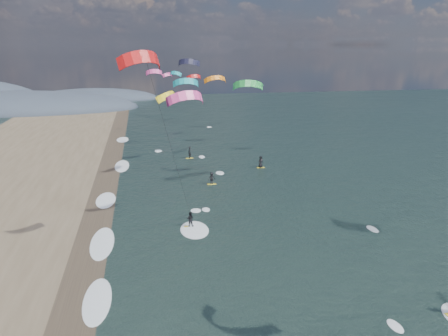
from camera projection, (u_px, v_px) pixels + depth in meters
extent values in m
cube|color=#382D23|center=(84.00, 273.00, 32.55)|extent=(3.00, 240.00, 0.00)
ellipsoid|color=#3D4756|center=(13.00, 111.00, 112.69)|extent=(64.00, 24.00, 10.00)
ellipsoid|color=#3D4756|center=(93.00, 100.00, 134.80)|extent=(40.00, 18.00, 7.00)
cube|color=gold|center=(190.00, 226.00, 40.81)|extent=(1.11, 0.34, 0.05)
imported|color=black|center=(190.00, 219.00, 40.61)|extent=(0.81, 0.70, 1.41)
ellipsoid|color=white|center=(194.00, 230.00, 40.11)|extent=(2.60, 4.20, 0.12)
cylinder|color=black|center=(171.00, 146.00, 35.36)|extent=(0.02, 0.02, 15.91)
cube|color=gold|center=(212.00, 184.00, 53.17)|extent=(1.10, 0.35, 0.05)
imported|color=black|center=(212.00, 178.00, 52.96)|extent=(1.08, 0.80, 1.49)
cube|color=gold|center=(261.00, 167.00, 60.37)|extent=(1.10, 0.35, 0.05)
imported|color=black|center=(261.00, 162.00, 60.14)|extent=(0.92, 0.76, 1.60)
cube|color=gold|center=(190.00, 158.00, 65.38)|extent=(1.10, 0.35, 0.05)
imported|color=black|center=(189.00, 152.00, 65.14)|extent=(0.50, 0.68, 1.71)
ellipsoid|color=white|center=(96.00, 301.00, 28.98)|extent=(2.40, 5.40, 0.11)
ellipsoid|color=white|center=(106.00, 243.00, 37.50)|extent=(2.40, 5.40, 0.11)
ellipsoid|color=white|center=(113.00, 200.00, 47.90)|extent=(2.40, 5.40, 0.11)
ellipsoid|color=white|center=(119.00, 166.00, 61.14)|extent=(2.40, 5.40, 0.11)
ellipsoid|color=white|center=(123.00, 140.00, 78.16)|extent=(2.40, 5.40, 0.11)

